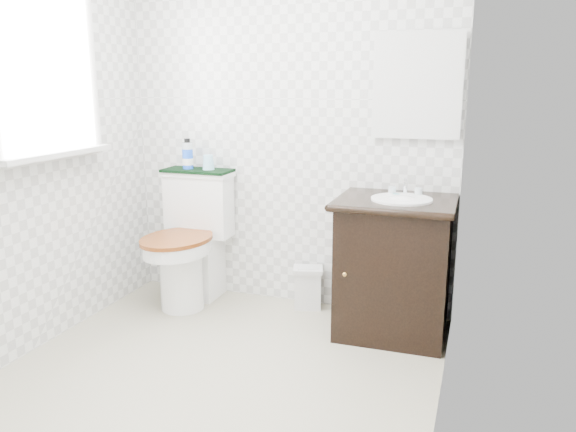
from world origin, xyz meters
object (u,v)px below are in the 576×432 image
Objects in this scene: trash_bin at (308,287)px; mouthwash_bottle at (188,155)px; vanity at (394,264)px; cup at (208,162)px; toilet at (191,247)px.

mouthwash_bottle is at bearing -179.16° from trash_bin.
vanity reaches higher than trash_bin.
cup reaches higher than vanity.
cup is (0.15, 0.01, -0.04)m from mouthwash_bottle.
toilet is 4.28× the size of mouthwash_bottle.
mouthwash_bottle is (-1.45, 0.18, 0.56)m from vanity.
toilet is at bearing 177.50° from vanity.
mouthwash_bottle is (-0.86, -0.01, 0.85)m from trash_bin.
vanity is at bearing -18.42° from trash_bin.
vanity is 9.28× the size of cup.
vanity is at bearing -7.25° from mouthwash_bottle.
toilet is at bearing -170.16° from trash_bin.
mouthwash_bottle is at bearing -174.61° from cup.
trash_bin is 2.83× the size of cup.
mouthwash_bottle reaches higher than toilet.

